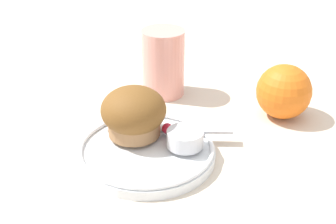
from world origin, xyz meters
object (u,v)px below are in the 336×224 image
Objects in this scene: muffin at (133,114)px; juice_glass at (163,63)px; orange_fruit at (284,92)px; butter_knife at (168,129)px.

muffin is 0.80× the size of juice_glass.
butter_knife is at bearing -125.85° from orange_fruit.
muffin is 1.06× the size of orange_fruit.
muffin is at bearing -72.53° from juice_glass.
juice_glass is at bearing -172.45° from orange_fruit.
juice_glass is at bearing 107.47° from muffin.
butter_knife is (0.04, 0.04, -0.03)m from muffin.
butter_knife is 0.20m from orange_fruit.
muffin reaches higher than butter_knife.
juice_glass reaches higher than muffin.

